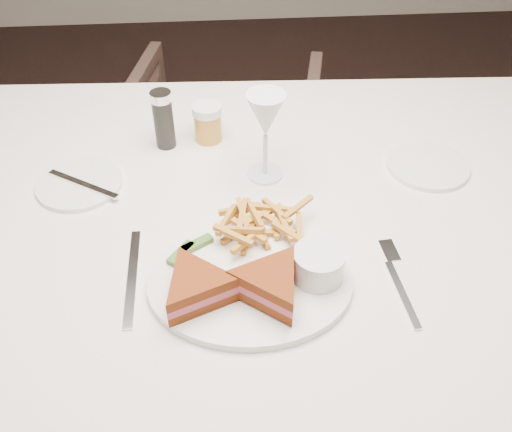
{
  "coord_description": "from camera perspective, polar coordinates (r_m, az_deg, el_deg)",
  "views": [
    {
      "loc": [
        -0.07,
        -0.84,
        1.43
      ],
      "look_at": [
        -0.01,
        -0.15,
        0.8
      ],
      "focal_mm": 40.0,
      "sensor_mm": 36.0,
      "label": 1
    }
  ],
  "objects": [
    {
      "name": "chair_far",
      "position": [
        1.92,
        -3.36,
        6.48
      ],
      "size": [
        0.71,
        0.68,
        0.62
      ],
      "primitive_type": "imported",
      "rotation": [
        0.0,
        0.0,
        2.93
      ],
      "color": "#47332B",
      "rests_on": "ground"
    },
    {
      "name": "table_setting",
      "position": [
        0.94,
        -0.58,
        -0.77
      ],
      "size": [
        0.83,
        0.64,
        0.18
      ],
      "color": "white",
      "rests_on": "table"
    },
    {
      "name": "table",
      "position": [
        1.29,
        -0.17,
        -12.57
      ],
      "size": [
        1.51,
        1.04,
        0.75
      ],
      "primitive_type": "cube",
      "rotation": [
        0.0,
        0.0,
        -0.04
      ],
      "color": "silver",
      "rests_on": "ground"
    },
    {
      "name": "ground",
      "position": [
        1.66,
        0.12,
        -17.22
      ],
      "size": [
        5.0,
        5.0,
        0.0
      ],
      "primitive_type": "plane",
      "color": "black",
      "rests_on": "ground"
    }
  ]
}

